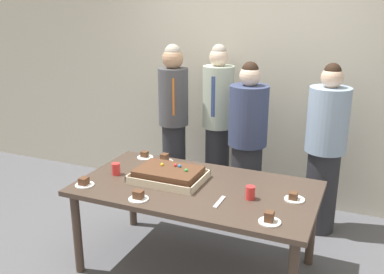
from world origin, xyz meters
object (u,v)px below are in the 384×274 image
at_px(party_table, 196,195).
at_px(plated_slice_near_right, 138,197).
at_px(plated_slice_center_front, 269,219).
at_px(cake_server_utensil, 219,202).
at_px(plated_slice_far_left, 165,159).
at_px(plated_slice_far_right, 145,156).
at_px(person_striped_tie_right, 174,123).
at_px(person_serving_front, 247,143).
at_px(plated_slice_center_back, 84,183).
at_px(person_green_shirt_behind, 325,149).
at_px(drink_cup_nearest, 116,169).
at_px(person_far_right_suit, 218,123).
at_px(plated_slice_near_left, 294,198).
at_px(drink_cup_middle, 250,193).
at_px(sheet_cake, 169,175).

xyz_separation_m(party_table, plated_slice_near_right, (-0.30, -0.39, 0.10)).
xyz_separation_m(plated_slice_center_front, cake_server_utensil, (-0.40, 0.15, -0.02)).
bearing_deg(plated_slice_near_right, cake_server_utensil, 18.56).
height_order(plated_slice_far_left, plated_slice_far_right, plated_slice_far_left).
bearing_deg(person_striped_tie_right, person_serving_front, 62.29).
distance_m(plated_slice_center_back, cake_server_utensil, 1.09).
distance_m(plated_slice_far_right, person_striped_tie_right, 0.63).
relative_size(person_serving_front, person_green_shirt_behind, 0.99).
height_order(plated_slice_far_left, person_green_shirt_behind, person_green_shirt_behind).
height_order(plated_slice_center_back, person_striped_tie_right, person_striped_tie_right).
bearing_deg(person_green_shirt_behind, cake_server_utensil, 21.93).
height_order(plated_slice_center_back, drink_cup_nearest, drink_cup_nearest).
relative_size(plated_slice_far_right, person_far_right_suit, 0.09).
bearing_deg(person_green_shirt_behind, plated_slice_center_front, 39.48).
height_order(party_table, plated_slice_near_right, plated_slice_near_right).
bearing_deg(person_serving_front, plated_slice_near_left, 57.08).
distance_m(plated_slice_near_right, plated_slice_far_left, 0.79).
relative_size(drink_cup_middle, person_striped_tie_right, 0.06).
bearing_deg(drink_cup_nearest, plated_slice_near_left, 3.76).
distance_m(plated_slice_far_left, plated_slice_center_back, 0.80).
distance_m(plated_slice_near_left, plated_slice_center_front, 0.41).
bearing_deg(person_green_shirt_behind, plated_slice_far_right, -20.27).
height_order(plated_slice_center_back, drink_cup_middle, drink_cup_middle).
bearing_deg(person_green_shirt_behind, person_far_right_suit, -52.77).
bearing_deg(person_serving_front, person_striped_tie_right, -71.74).
relative_size(plated_slice_near_left, plated_slice_near_right, 1.00).
relative_size(plated_slice_near_left, plated_slice_center_front, 1.00).
bearing_deg(plated_slice_far_right, party_table, -30.58).
distance_m(plated_slice_near_right, cake_server_utensil, 0.59).
distance_m(plated_slice_center_back, person_striped_tie_right, 1.37).
bearing_deg(plated_slice_center_back, plated_slice_far_right, 80.25).
distance_m(plated_slice_center_front, plated_slice_center_back, 1.48).
bearing_deg(person_far_right_suit, cake_server_utensil, 19.43).
bearing_deg(sheet_cake, plated_slice_far_left, 121.18).
xyz_separation_m(drink_cup_nearest, person_striped_tie_right, (0.03, 1.06, 0.13)).
bearing_deg(person_green_shirt_behind, person_serving_front, -34.80).
bearing_deg(drink_cup_middle, plated_slice_far_right, 157.92).
bearing_deg(plated_slice_far_left, person_striped_tie_right, 108.44).
bearing_deg(drink_cup_middle, drink_cup_nearest, 179.44).
height_order(plated_slice_near_right, cake_server_utensil, plated_slice_near_right).
bearing_deg(sheet_cake, plated_slice_center_front, -22.16).
bearing_deg(person_far_right_suit, drink_cup_nearest, -19.69).
bearing_deg(drink_cup_nearest, cake_server_utensil, -9.07).
bearing_deg(plated_slice_far_right, plated_slice_near_left, -13.85).
relative_size(plated_slice_center_front, person_green_shirt_behind, 0.09).
relative_size(drink_cup_middle, person_green_shirt_behind, 0.06).
relative_size(party_table, plated_slice_far_right, 12.48).
relative_size(person_striped_tie_right, person_far_right_suit, 1.00).
bearing_deg(plated_slice_center_back, plated_slice_center_front, -0.50).
bearing_deg(plated_slice_far_right, cake_server_utensil, -32.48).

